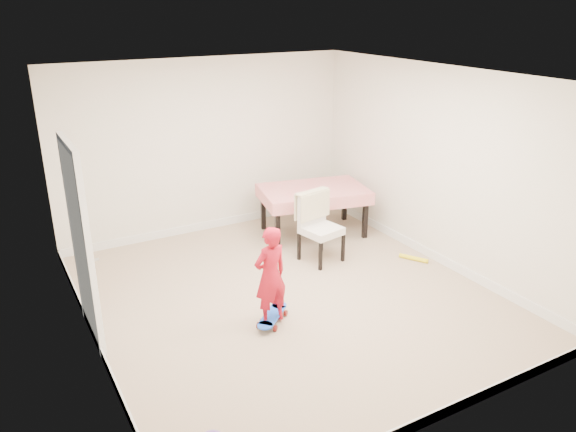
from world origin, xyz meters
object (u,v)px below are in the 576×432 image
dining_table (313,211)px  dining_chair (321,228)px  child (270,278)px  skateboard (272,318)px

dining_table → dining_chair: (-0.42, -0.88, 0.12)m
child → dining_chair: bearing=-150.0°
dining_table → child: size_ratio=1.39×
skateboard → child: bearing=178.3°
dining_table → child: (-1.77, -1.97, 0.20)m
dining_chair → child: size_ratio=0.86×
dining_table → skateboard: bearing=-119.6°
dining_table → child: child is taller
skateboard → dining_table: bearing=6.9°
dining_chair → skateboard: size_ratio=1.56×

